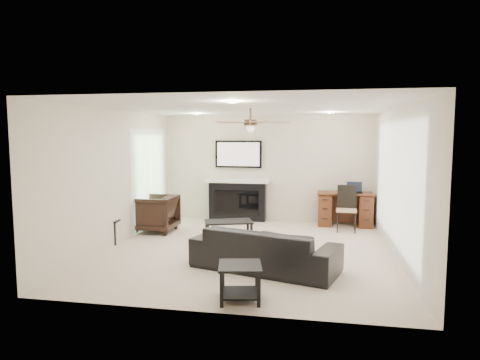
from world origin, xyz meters
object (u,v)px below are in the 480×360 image
Objects in this scene: coffee_table at (228,231)px; desk at (345,209)px; fireplace_unit at (238,181)px; armchair at (155,213)px; sofa at (265,249)px.

desk is (2.28, 1.85, 0.18)m from coffee_table.
armchair is at bearing -134.80° from fireplace_unit.
armchair is at bearing -22.88° from sofa.
desk reaches higher than coffee_table.
desk is at bearing 20.34° from coffee_table.
desk is at bearing -95.04° from sofa.
fireplace_unit reaches higher than armchair.
coffee_table is (-0.90, 1.60, -0.12)m from sofa.
fireplace_unit is (1.49, 1.50, 0.57)m from armchair.
desk is (3.98, 1.30, -0.01)m from armchair.
coffee_table is (1.70, -0.55, -0.19)m from armchair.
sofa is 2.57× the size of armchair.
armchair reaches higher than desk.
armchair is 0.45× the size of fireplace_unit.
fireplace_unit is (-1.11, 3.65, 0.63)m from sofa.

